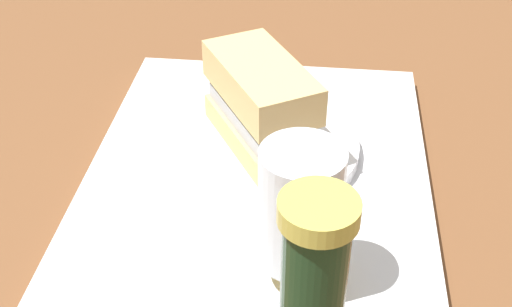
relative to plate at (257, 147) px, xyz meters
The scene contains 6 objects.
ground_plane 0.05m from the plate, ahead, with size 3.00×3.00×0.00m, color brown.
tray 0.04m from the plate, ahead, with size 0.44×0.32×0.02m, color silver.
placemat 0.04m from the plate, ahead, with size 0.38×0.27×0.00m, color silver.
plate is the anchor object (origin of this frame).
sandwich 0.05m from the plate, 30.91° to the left, with size 0.14×0.12×0.08m.
beer_glass 0.18m from the plate, 16.65° to the left, with size 0.06×0.06×0.12m.
Camera 1 is at (0.48, 0.05, 0.41)m, focal length 46.75 mm.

